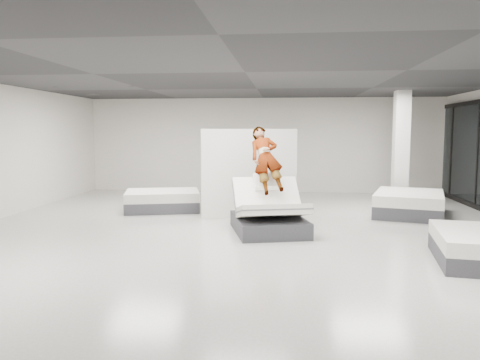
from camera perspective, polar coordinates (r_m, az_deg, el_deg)
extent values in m
plane|color=beige|center=(9.30, 0.59, -6.96)|extent=(14.00, 14.00, 0.00)
plane|color=black|center=(9.13, 0.61, 13.01)|extent=(14.00, 14.00, 0.00)
cube|color=beige|center=(16.06, 2.83, 4.26)|extent=(12.00, 0.04, 3.20)
cube|color=beige|center=(2.24, -15.68, -6.76)|extent=(12.00, 0.04, 3.20)
cube|color=#3C3D42|center=(9.72, 3.50, -5.43)|extent=(1.77, 2.10, 0.32)
cube|color=white|center=(9.88, 3.22, -2.01)|extent=(1.52, 1.10, 0.78)
cube|color=#5E5D62|center=(9.88, 3.22, -2.01)|extent=(1.51, 1.00, 0.67)
cube|color=white|center=(9.25, 4.06, -3.77)|extent=(1.55, 1.24, 0.40)
cube|color=#5E5D62|center=(9.25, 4.06, -3.77)|extent=(1.57, 1.22, 0.23)
cube|color=white|center=(9.92, 3.14, -0.18)|extent=(0.57, 0.46, 0.35)
imported|color=slate|center=(9.87, 3.19, 0.81)|extent=(0.96, 1.67, 1.28)
cube|color=black|center=(9.59, 4.88, -0.51)|extent=(0.08, 0.15, 0.08)
cube|color=silver|center=(11.25, 1.18, 0.80)|extent=(2.27, 0.81, 2.13)
cube|color=#3C3D42|center=(12.38, 19.88, -3.32)|extent=(2.09, 2.44, 0.31)
cube|color=white|center=(12.34, 19.93, -2.00)|extent=(2.09, 2.44, 0.26)
cube|color=#3C3D42|center=(12.52, -9.42, -3.01)|extent=(2.17, 1.83, 0.28)
cube|color=white|center=(12.48, -9.44, -1.84)|extent=(2.17, 1.83, 0.24)
cube|color=silver|center=(13.91, 19.01, 3.67)|extent=(0.40, 0.40, 3.20)
cube|color=black|center=(14.00, 27.06, 2.74)|extent=(0.09, 0.08, 2.80)
cube|color=black|center=(15.88, 24.45, 3.17)|extent=(0.09, 0.08, 2.80)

